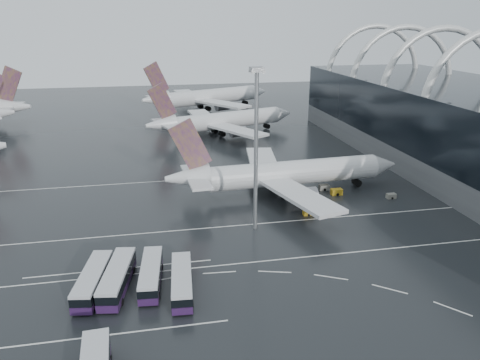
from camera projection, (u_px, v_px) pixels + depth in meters
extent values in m
plane|color=black|center=(272.00, 254.00, 75.95)|extent=(420.00, 420.00, 0.00)
torus|color=silver|center=(438.00, 91.00, 124.41)|extent=(33.80, 1.80, 33.80)
torus|color=silver|center=(401.00, 82.00, 142.02)|extent=(33.80, 1.80, 33.80)
torus|color=silver|center=(372.00, 75.00, 159.63)|extent=(33.80, 1.80, 33.80)
cube|color=white|center=(275.00, 260.00, 74.10)|extent=(120.00, 0.25, 0.01)
cube|color=white|center=(255.00, 224.00, 87.07)|extent=(120.00, 0.25, 0.01)
cube|color=white|center=(229.00, 177.00, 113.02)|extent=(120.00, 0.25, 0.01)
cube|color=white|center=(114.00, 334.00, 56.66)|extent=(28.00, 0.25, 0.01)
cube|color=white|center=(120.00, 269.00, 71.49)|extent=(28.00, 0.25, 0.01)
cylinder|color=silver|center=(294.00, 172.00, 101.44)|extent=(38.05, 7.57, 5.25)
cone|color=silver|center=(383.00, 165.00, 106.69)|extent=(5.74, 5.58, 5.25)
cone|color=silver|center=(187.00, 177.00, 95.46)|extent=(9.36, 5.80, 5.25)
cube|color=#451761|center=(190.00, 145.00, 93.49)|extent=(8.74, 1.08, 11.13)
cube|color=silver|center=(196.00, 177.00, 95.90)|extent=(5.07, 16.51, 0.45)
cube|color=silver|center=(298.00, 194.00, 90.40)|extent=(12.17, 23.50, 0.72)
cube|color=silver|center=(263.00, 162.00, 111.07)|extent=(9.60, 23.32, 0.72)
cylinder|color=slate|center=(304.00, 195.00, 94.49)|extent=(5.16, 3.38, 3.08)
cylinder|color=slate|center=(278.00, 171.00, 109.37)|extent=(5.16, 3.38, 3.08)
cube|color=black|center=(278.00, 190.00, 101.74)|extent=(11.20, 6.45, 1.99)
cylinder|color=silver|center=(228.00, 120.00, 153.67)|extent=(37.33, 16.55, 5.39)
cone|color=silver|center=(283.00, 114.00, 163.56)|extent=(6.95, 6.83, 5.39)
cone|color=silver|center=(160.00, 124.00, 142.62)|extent=(10.49, 7.97, 5.39)
cube|color=#451761|center=(162.00, 102.00, 140.80)|extent=(8.70, 3.26, 11.42)
cube|color=silver|center=(166.00, 124.00, 143.47)|extent=(9.08, 17.20, 0.46)
cube|color=silver|center=(235.00, 130.00, 142.55)|extent=(17.17, 23.40, 0.74)
cube|color=silver|center=(203.00, 116.00, 161.73)|extent=(8.80, 23.77, 0.74)
cylinder|color=slate|center=(238.00, 132.00, 147.06)|extent=(5.83, 4.57, 3.16)
cylinder|color=slate|center=(215.00, 122.00, 160.87)|extent=(5.83, 4.57, 3.16)
cube|color=black|center=(218.00, 132.00, 153.17)|extent=(12.43, 9.06, 2.04)
cylinder|color=silver|center=(213.00, 96.00, 195.92)|extent=(40.59, 21.53, 6.17)
cone|color=silver|center=(259.00, 92.00, 208.49)|extent=(8.26, 8.15, 6.17)
cone|color=silver|center=(155.00, 99.00, 181.89)|extent=(12.19, 9.77, 6.17)
cube|color=#451761|center=(157.00, 79.00, 179.87)|extent=(9.72, 4.51, 13.08)
cube|color=silver|center=(160.00, 99.00, 183.01)|extent=(11.75, 19.53, 0.53)
cube|color=silver|center=(221.00, 103.00, 183.45)|extent=(21.21, 26.14, 0.85)
cube|color=silver|center=(189.00, 95.00, 204.33)|extent=(12.17, 27.52, 0.85)
cylinder|color=slate|center=(223.00, 106.00, 188.68)|extent=(6.79, 5.58, 3.62)
cylinder|color=slate|center=(200.00, 100.00, 203.72)|extent=(6.79, 5.58, 3.62)
cube|color=black|center=(204.00, 107.00, 195.07)|extent=(14.40, 11.18, 2.34)
cone|color=silver|center=(15.00, 107.00, 166.56)|extent=(11.29, 7.36, 6.18)
cube|color=#451761|center=(9.00, 84.00, 163.90)|extent=(10.27, 1.81, 13.10)
cube|color=silver|center=(9.00, 107.00, 166.39)|extent=(6.95, 19.60, 0.53)
cube|color=#2B133C|center=(94.00, 285.00, 65.44)|extent=(4.81, 12.87, 1.06)
cube|color=black|center=(93.00, 278.00, 65.06)|extent=(4.82, 12.63, 1.26)
cube|color=silver|center=(92.00, 273.00, 64.79)|extent=(4.81, 12.87, 0.44)
cylinder|color=black|center=(96.00, 304.00, 61.81)|extent=(0.49, 1.01, 0.97)
cylinder|color=black|center=(76.00, 305.00, 61.72)|extent=(0.49, 1.01, 0.97)
cylinder|color=black|center=(110.00, 273.00, 69.42)|extent=(0.49, 1.01, 0.97)
cylinder|color=black|center=(92.00, 273.00, 69.33)|extent=(0.49, 1.01, 0.97)
cube|color=#2B133C|center=(118.00, 283.00, 65.98)|extent=(5.03, 13.26, 1.10)
cube|color=black|center=(117.00, 276.00, 65.59)|extent=(5.04, 13.01, 1.30)
cube|color=silver|center=(116.00, 270.00, 65.31)|extent=(5.03, 13.26, 0.45)
cylinder|color=black|center=(122.00, 302.00, 62.23)|extent=(0.51, 1.04, 1.00)
cylinder|color=black|center=(101.00, 302.00, 62.16)|extent=(0.51, 1.04, 1.00)
cylinder|color=black|center=(133.00, 270.00, 70.07)|extent=(0.51, 1.04, 1.00)
cylinder|color=black|center=(115.00, 271.00, 69.99)|extent=(0.51, 1.04, 1.00)
cube|color=#2B133C|center=(151.00, 279.00, 67.16)|extent=(3.77, 12.24, 1.02)
cube|color=black|center=(151.00, 272.00, 66.79)|extent=(3.80, 12.01, 1.20)
cube|color=silver|center=(150.00, 267.00, 66.53)|extent=(3.77, 12.24, 0.42)
cylinder|color=black|center=(159.00, 295.00, 63.79)|extent=(0.41, 0.95, 0.93)
cylinder|color=black|center=(140.00, 297.00, 63.53)|extent=(0.41, 0.95, 0.93)
cylinder|color=black|center=(162.00, 267.00, 71.03)|extent=(0.41, 0.95, 0.93)
cylinder|color=black|center=(145.00, 268.00, 70.77)|extent=(0.41, 0.95, 0.93)
cube|color=#2B133C|center=(182.00, 286.00, 65.30)|extent=(3.59, 12.33, 1.03)
cube|color=black|center=(182.00, 279.00, 64.93)|extent=(3.63, 12.09, 1.22)
cube|color=silver|center=(181.00, 274.00, 64.67)|extent=(3.59, 12.33, 0.42)
cylinder|color=black|center=(192.00, 304.00, 61.93)|extent=(0.39, 0.96, 0.94)
cylinder|color=black|center=(172.00, 305.00, 61.62)|extent=(0.39, 0.96, 0.94)
cylinder|color=black|center=(191.00, 274.00, 69.23)|extent=(0.39, 0.96, 0.94)
cylinder|color=black|center=(173.00, 275.00, 68.92)|extent=(0.39, 0.96, 0.94)
cylinder|color=black|center=(110.00, 360.00, 51.65)|extent=(0.39, 1.00, 0.98)
cylinder|color=gray|center=(256.00, 154.00, 80.74)|extent=(0.70, 0.70, 28.08)
cube|color=gray|center=(257.00, 70.00, 76.06)|extent=(2.21, 2.21, 0.80)
cube|color=silver|center=(257.00, 71.00, 76.15)|extent=(2.01, 2.01, 0.40)
cube|color=#B18717|center=(337.00, 192.00, 101.37)|extent=(2.42, 1.43, 1.32)
cube|color=slate|center=(324.00, 187.00, 104.28)|extent=(2.21, 1.31, 1.21)
cube|color=#B18717|center=(308.00, 212.00, 90.96)|extent=(1.91, 1.13, 1.04)
cube|color=slate|center=(391.00, 196.00, 99.38)|extent=(1.95, 1.15, 1.06)
cube|color=#B18717|center=(317.00, 175.00, 112.70)|extent=(2.15, 1.27, 1.17)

